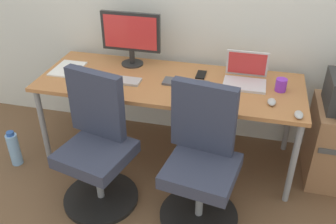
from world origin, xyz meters
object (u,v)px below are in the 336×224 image
at_px(office_chair_right, 201,163).
at_px(open_laptop, 245,76).
at_px(office_chair_left, 97,147).
at_px(water_bottle_on_floor, 14,149).
at_px(coffee_mug, 281,85).
at_px(desktop_monitor, 131,35).

relative_size(office_chair_right, open_laptop, 3.03).
xyz_separation_m(office_chair_left, office_chair_right, (0.73, 0.00, 0.00)).
distance_m(office_chair_right, water_bottle_on_floor, 1.58).
relative_size(water_bottle_on_floor, coffee_mug, 3.37).
bearing_deg(water_bottle_on_floor, open_laptop, 16.58).
relative_size(office_chair_left, desktop_monitor, 1.96).
xyz_separation_m(office_chair_left, desktop_monitor, (0.00, 0.79, 0.53)).
xyz_separation_m(open_laptop, coffee_mug, (0.26, -0.07, -0.01)).
bearing_deg(office_chair_left, open_laptop, 36.17).
bearing_deg(desktop_monitor, water_bottle_on_floor, -142.34).
bearing_deg(open_laptop, office_chair_left, -143.83).
relative_size(office_chair_right, coffee_mug, 10.22).
height_order(office_chair_right, water_bottle_on_floor, office_chair_right).
height_order(office_chair_left, water_bottle_on_floor, office_chair_left).
bearing_deg(office_chair_right, water_bottle_on_floor, 174.15).
height_order(office_chair_left, office_chair_right, same).
xyz_separation_m(office_chair_right, open_laptop, (0.20, 0.68, 0.33)).
distance_m(water_bottle_on_floor, coffee_mug, 2.14).
bearing_deg(desktop_monitor, office_chair_left, -90.33).
distance_m(office_chair_left, water_bottle_on_floor, 0.88).
bearing_deg(office_chair_right, office_chair_left, -179.92).
distance_m(office_chair_left, open_laptop, 1.20).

